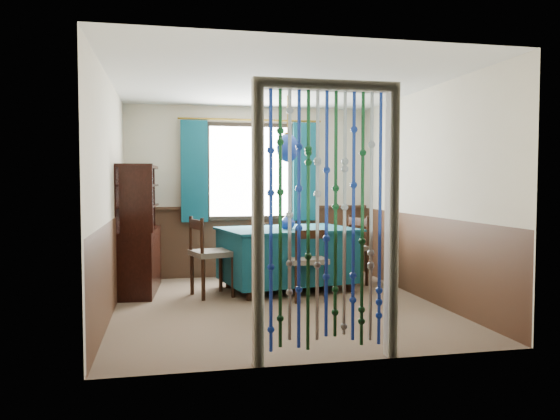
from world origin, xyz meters
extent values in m
plane|color=brown|center=(0.00, 0.00, 0.00)|extent=(4.00, 4.00, 0.00)
plane|color=silver|center=(0.00, 0.00, 2.50)|extent=(4.00, 4.00, 0.00)
plane|color=beige|center=(0.00, 2.00, 1.25)|extent=(3.60, 0.00, 3.60)
plane|color=beige|center=(0.00, -2.00, 1.25)|extent=(3.60, 0.00, 3.60)
plane|color=beige|center=(-1.80, 0.00, 1.25)|extent=(0.00, 4.00, 4.00)
plane|color=beige|center=(1.80, 0.00, 1.25)|extent=(0.00, 4.00, 4.00)
plane|color=#402618|center=(0.00, 1.99, 0.50)|extent=(3.60, 0.00, 3.60)
plane|color=#402618|center=(0.00, -1.99, 0.50)|extent=(3.60, 0.00, 3.60)
plane|color=#402618|center=(-1.79, 0.00, 0.50)|extent=(0.00, 4.00, 4.00)
plane|color=#402618|center=(1.79, 0.00, 0.50)|extent=(0.00, 4.00, 4.00)
cube|color=black|center=(0.00, 1.95, 1.55)|extent=(1.32, 0.12, 1.42)
cube|color=#0F4150|center=(0.31, 0.85, 0.45)|extent=(1.78, 1.38, 0.65)
cube|color=#0F4150|center=(0.31, 0.85, 0.79)|extent=(1.85, 1.45, 0.03)
cylinder|color=black|center=(-0.27, 0.32, 0.07)|extent=(0.07, 0.07, 0.14)
cylinder|color=black|center=(1.05, 0.58, 0.07)|extent=(0.07, 0.07, 0.14)
cylinder|color=black|center=(-0.43, 1.13, 0.07)|extent=(0.07, 0.07, 0.14)
cylinder|color=black|center=(0.89, 1.39, 0.07)|extent=(0.07, 0.07, 0.14)
cylinder|color=black|center=(0.24, 0.05, 0.22)|extent=(0.04, 0.04, 0.44)
cylinder|color=black|center=(0.59, 0.06, 0.22)|extent=(0.04, 0.04, 0.44)
cylinder|color=black|center=(0.23, 0.38, 0.22)|extent=(0.04, 0.04, 0.44)
cylinder|color=black|center=(0.58, 0.39, 0.22)|extent=(0.04, 0.04, 0.44)
cube|color=#5B5549|center=(0.41, 0.22, 0.47)|extent=(0.44, 0.43, 0.06)
cube|color=black|center=(0.42, 0.05, 0.80)|extent=(0.37, 0.05, 0.10)
cylinder|color=black|center=(0.24, 0.04, 0.66)|extent=(0.04, 0.04, 0.43)
cylinder|color=black|center=(0.59, 0.05, 0.66)|extent=(0.04, 0.04, 0.43)
cylinder|color=black|center=(0.29, 1.75, 0.21)|extent=(0.04, 0.04, 0.42)
cylinder|color=black|center=(-0.01, 1.60, 0.21)|extent=(0.04, 0.04, 0.42)
cylinder|color=black|center=(0.43, 1.47, 0.21)|extent=(0.04, 0.04, 0.42)
cylinder|color=black|center=(0.13, 1.32, 0.21)|extent=(0.04, 0.04, 0.42)
cube|color=#5B5549|center=(0.21, 1.53, 0.45)|extent=(0.54, 0.53, 0.06)
cube|color=black|center=(0.14, 1.68, 0.76)|extent=(0.33, 0.19, 0.09)
cylinder|color=black|center=(0.29, 1.76, 0.63)|extent=(0.04, 0.04, 0.41)
cylinder|color=black|center=(-0.01, 1.61, 0.63)|extent=(0.04, 0.04, 0.41)
cylinder|color=black|center=(-0.91, 0.81, 0.25)|extent=(0.05, 0.05, 0.49)
cylinder|color=black|center=(-0.80, 0.42, 0.25)|extent=(0.05, 0.05, 0.49)
cylinder|color=black|center=(-0.55, 0.92, 0.25)|extent=(0.05, 0.05, 0.49)
cylinder|color=black|center=(-0.43, 0.53, 0.25)|extent=(0.05, 0.05, 0.49)
cube|color=#5B5549|center=(-0.67, 0.67, 0.53)|extent=(0.58, 0.59, 0.07)
cube|color=black|center=(-0.87, 0.62, 0.89)|extent=(0.16, 0.42, 0.11)
cylinder|color=black|center=(-0.92, 0.81, 0.74)|extent=(0.04, 0.04, 0.48)
cylinder|color=black|center=(-0.81, 0.42, 0.74)|extent=(0.04, 0.04, 0.48)
cylinder|color=black|center=(1.42, 0.91, 0.24)|extent=(0.05, 0.05, 0.47)
cylinder|color=black|center=(1.30, 1.27, 0.24)|extent=(0.05, 0.05, 0.47)
cylinder|color=black|center=(1.08, 0.79, 0.24)|extent=(0.05, 0.05, 0.47)
cylinder|color=black|center=(0.95, 1.15, 0.24)|extent=(0.05, 0.05, 0.47)
cube|color=#5B5549|center=(1.19, 1.03, 0.51)|extent=(0.57, 0.58, 0.06)
cube|color=black|center=(1.37, 1.10, 0.85)|extent=(0.17, 0.39, 0.11)
cylinder|color=black|center=(1.43, 0.91, 0.71)|extent=(0.04, 0.04, 0.46)
cylinder|color=black|center=(1.31, 1.28, 0.71)|extent=(0.04, 0.04, 0.46)
cube|color=black|center=(-1.56, 1.10, 0.40)|extent=(0.52, 1.26, 0.81)
cube|color=black|center=(-1.56, 0.52, 1.21)|extent=(0.38, 0.08, 0.81)
cube|color=black|center=(-1.56, 1.69, 1.21)|extent=(0.38, 0.08, 0.81)
cube|color=black|center=(-1.56, 1.10, 1.59)|extent=(0.47, 1.26, 0.04)
cube|color=black|center=(-1.75, 1.10, 1.21)|extent=(0.12, 1.21, 0.81)
cube|color=black|center=(-1.53, 1.10, 1.09)|extent=(0.42, 1.18, 0.02)
cube|color=black|center=(-1.53, 1.10, 1.36)|extent=(0.42, 1.18, 0.02)
cylinder|color=olive|center=(0.31, 0.85, 2.17)|extent=(0.01, 0.01, 0.67)
ellipsoid|color=navy|center=(0.31, 0.85, 1.83)|extent=(0.29, 0.29, 0.36)
cylinder|color=olive|center=(0.31, 0.85, 2.01)|extent=(0.09, 0.09, 0.03)
imported|color=navy|center=(0.28, 0.72, 0.90)|extent=(0.22, 0.22, 0.19)
imported|color=beige|center=(-1.51, 0.78, 1.13)|extent=(0.25, 0.25, 0.06)
imported|color=beige|center=(-1.51, 1.34, 0.89)|extent=(0.19, 0.19, 0.18)
camera|label=1|loc=(-1.22, -5.99, 1.41)|focal=35.00mm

